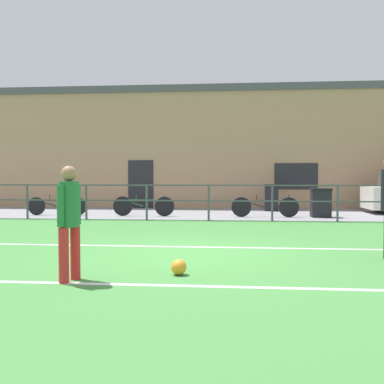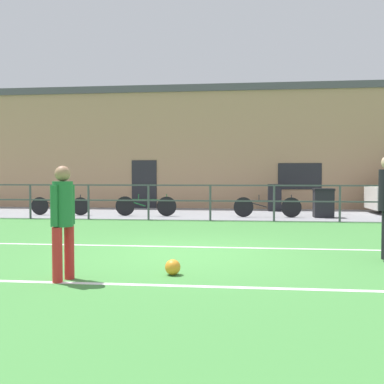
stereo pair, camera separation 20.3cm
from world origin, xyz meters
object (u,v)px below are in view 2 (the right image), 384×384
(bicycle_parked_2, at_px, (146,206))
(bicycle_parked_3, at_px, (267,207))
(player_striker, at_px, (63,216))
(trash_bin_1, at_px, (275,197))
(bicycle_parked_1, at_px, (60,206))
(soccer_ball_match, at_px, (173,267))
(trash_bin_0, at_px, (323,203))

(bicycle_parked_2, distance_m, bicycle_parked_3, 4.21)
(player_striker, distance_m, trash_bin_1, 12.77)
(bicycle_parked_2, bearing_deg, bicycle_parked_1, -180.00)
(bicycle_parked_1, height_order, bicycle_parked_2, bicycle_parked_2)
(bicycle_parked_1, xyz_separation_m, trash_bin_1, (7.78, 2.72, 0.21))
(soccer_ball_match, distance_m, bicycle_parked_2, 9.29)
(soccer_ball_match, distance_m, bicycle_parked_1, 10.52)
(player_striker, xyz_separation_m, bicycle_parked_2, (-0.91, 9.49, -0.52))
(bicycle_parked_1, distance_m, bicycle_parked_3, 7.34)
(trash_bin_0, height_order, trash_bin_1, trash_bin_1)
(player_striker, distance_m, soccer_ball_match, 1.71)
(bicycle_parked_2, xyz_separation_m, trash_bin_0, (6.10, 0.15, 0.14))
(bicycle_parked_2, bearing_deg, trash_bin_0, 1.43)
(player_striker, xyz_separation_m, bicycle_parked_3, (3.30, 9.49, -0.52))
(bicycle_parked_3, relative_size, trash_bin_0, 2.32)
(player_striker, relative_size, trash_bin_1, 1.47)
(soccer_ball_match, height_order, trash_bin_0, trash_bin_0)
(bicycle_parked_3, bearing_deg, trash_bin_0, 4.59)
(bicycle_parked_2, relative_size, bicycle_parked_3, 0.95)
(player_striker, relative_size, bicycle_parked_1, 0.73)
(bicycle_parked_2, bearing_deg, bicycle_parked_3, 0.00)
(bicycle_parked_1, height_order, trash_bin_1, trash_bin_1)
(bicycle_parked_1, relative_size, trash_bin_0, 2.19)
(soccer_ball_match, xyz_separation_m, trash_bin_0, (3.75, 9.13, 0.40))
(bicycle_parked_1, bearing_deg, bicycle_parked_3, 0.00)
(soccer_ball_match, xyz_separation_m, trash_bin_1, (2.31, 11.70, 0.45))
(bicycle_parked_1, bearing_deg, trash_bin_0, 0.94)
(bicycle_parked_1, xyz_separation_m, bicycle_parked_2, (3.13, 0.00, 0.02))
(bicycle_parked_1, bearing_deg, trash_bin_1, 19.24)
(player_striker, height_order, trash_bin_0, player_striker)
(bicycle_parked_3, bearing_deg, soccer_ball_match, -101.71)
(player_striker, bearing_deg, bicycle_parked_2, -154.41)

